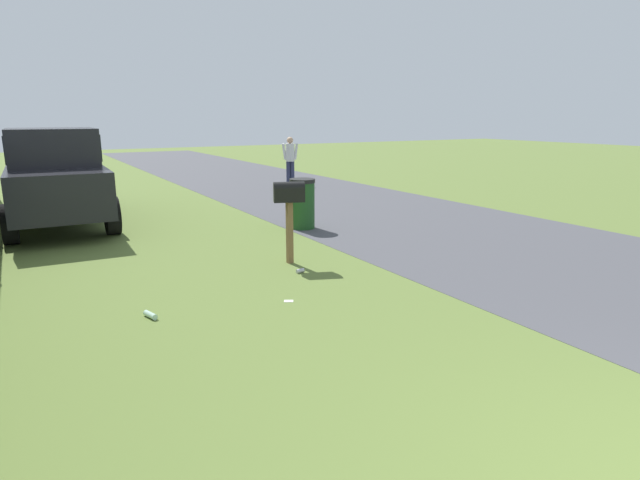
{
  "coord_description": "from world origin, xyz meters",
  "views": [
    {
      "loc": [
        -0.65,
        3.47,
        2.33
      ],
      "look_at": [
        4.65,
        0.42,
        0.89
      ],
      "focal_mm": 29.55,
      "sensor_mm": 36.0,
      "label": 1
    }
  ],
  "objects_px": {
    "mailbox": "(289,199)",
    "trash_bin": "(302,204)",
    "pickup_truck": "(55,174)",
    "pedestrian": "(290,157)"
  },
  "relations": [
    {
      "from": "mailbox",
      "to": "trash_bin",
      "type": "bearing_deg",
      "value": -12.06
    },
    {
      "from": "pickup_truck",
      "to": "trash_bin",
      "type": "height_order",
      "value": "pickup_truck"
    },
    {
      "from": "mailbox",
      "to": "trash_bin",
      "type": "xyz_separation_m",
      "value": [
        2.3,
        -1.45,
        -0.53
      ]
    },
    {
      "from": "trash_bin",
      "to": "mailbox",
      "type": "bearing_deg",
      "value": 147.65
    },
    {
      "from": "trash_bin",
      "to": "pedestrian",
      "type": "relative_size",
      "value": 0.64
    },
    {
      "from": "mailbox",
      "to": "pedestrian",
      "type": "xyz_separation_m",
      "value": [
        8.96,
        -4.52,
        -0.11
      ]
    },
    {
      "from": "mailbox",
      "to": "trash_bin",
      "type": "distance_m",
      "value": 2.77
    },
    {
      "from": "mailbox",
      "to": "pedestrian",
      "type": "bearing_deg",
      "value": -6.5
    },
    {
      "from": "pedestrian",
      "to": "trash_bin",
      "type": "bearing_deg",
      "value": -0.76
    },
    {
      "from": "pickup_truck",
      "to": "pedestrian",
      "type": "bearing_deg",
      "value": 117.3
    }
  ]
}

